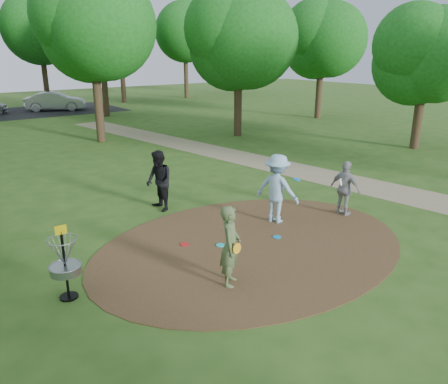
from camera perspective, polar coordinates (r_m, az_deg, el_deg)
ground at (r=11.08m, az=3.73°, el=-6.96°), size 100.00×100.00×0.00m
dirt_clearing at (r=11.08m, az=3.73°, el=-6.92°), size 8.40×8.40×0.02m
footpath at (r=16.87m, az=16.33°, el=1.19°), size 7.55×39.89×0.01m
parking_lot at (r=38.86m, az=-23.96°, el=9.54°), size 14.00×8.00×0.01m
player_observer_with_disc at (r=8.97m, az=0.84°, el=-7.07°), size 0.74×0.74×1.73m
player_throwing_with_disc at (r=12.30m, az=6.94°, el=0.42°), size 1.44×1.45×1.97m
player_walking_with_disc at (r=13.30m, az=-8.48°, el=1.43°), size 0.73×0.92×1.85m
player_waiting_with_disc at (r=13.24m, az=15.55°, el=0.43°), size 0.54×1.00×1.65m
disc_ground_cyan at (r=11.00m, az=-0.47°, el=-6.95°), size 0.22×0.22×0.02m
disc_ground_blue at (r=11.54m, az=6.93°, el=-5.85°), size 0.22×0.22×0.02m
disc_ground_red at (r=11.09m, az=-5.18°, el=-6.81°), size 0.22×0.22×0.02m
car_right at (r=38.85m, az=-21.17°, el=10.99°), size 4.87×3.36×1.52m
disc_golf_basket at (r=9.02m, az=-20.15°, el=-8.05°), size 0.63×0.63×1.54m
tree_ring at (r=18.18m, az=-10.08°, el=19.23°), size 37.32×44.97×8.90m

